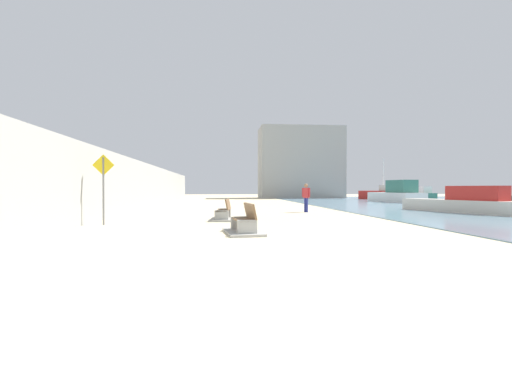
% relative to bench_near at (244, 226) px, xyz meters
% --- Properties ---
extents(ground_plane, '(120.00, 120.00, 0.00)m').
position_rel_bench_near_xyz_m(ground_plane, '(0.97, 13.90, -0.23)').
color(ground_plane, '#C6B793').
extents(seawall, '(0.80, 64.00, 3.30)m').
position_rel_bench_near_xyz_m(seawall, '(-6.53, 13.90, 1.41)').
color(seawall, '#9E9E99').
rests_on(seawall, ground).
extents(bench_near, '(1.32, 2.21, 0.98)m').
position_rel_bench_near_xyz_m(bench_near, '(0.00, 0.00, 0.00)').
color(bench_near, '#9E9E99').
rests_on(bench_near, ground).
extents(bench_far, '(1.31, 2.20, 0.98)m').
position_rel_bench_near_xyz_m(bench_far, '(-0.61, 5.11, 0.00)').
color(bench_far, '#9E9E99').
rests_on(bench_far, ground).
extents(person_walking, '(0.45, 0.35, 1.75)m').
position_rel_bench_near_xyz_m(person_walking, '(4.44, 10.10, 0.79)').
color(person_walking, navy).
rests_on(person_walking, ground).
extents(boat_distant, '(2.62, 5.66, 1.63)m').
position_rel_bench_near_xyz_m(boat_distant, '(25.74, 35.38, 0.40)').
color(boat_distant, '#337060').
rests_on(boat_distant, water_bay).
extents(boat_nearest, '(5.41, 6.69, 5.21)m').
position_rel_bench_near_xyz_m(boat_nearest, '(20.02, 32.57, 0.50)').
color(boat_nearest, red).
rests_on(boat_nearest, water_bay).
extents(boat_far_right, '(3.07, 7.34, 2.22)m').
position_rel_bench_near_xyz_m(boat_far_right, '(17.12, 24.04, 0.61)').
color(boat_far_right, white).
rests_on(boat_far_right, water_bay).
extents(boat_outer, '(3.69, 7.38, 1.56)m').
position_rel_bench_near_xyz_m(boat_outer, '(13.38, 8.36, 0.37)').
color(boat_outer, beige).
rests_on(boat_outer, water_bay).
extents(pedestrian_sign, '(0.85, 0.08, 2.81)m').
position_rel_bench_near_xyz_m(pedestrian_sign, '(-5.39, 3.24, 1.51)').
color(pedestrian_sign, slate).
rests_on(pedestrian_sign, ground).
extents(harbor_building, '(12.00, 6.00, 10.32)m').
position_rel_bench_near_xyz_m(harbor_building, '(11.06, 41.90, 4.93)').
color(harbor_building, '#9E9E99').
rests_on(harbor_building, ground).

